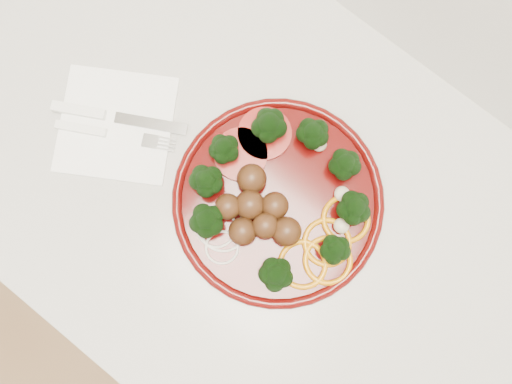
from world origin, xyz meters
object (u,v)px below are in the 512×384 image
Objects in this scene: knife at (101,114)px; napkin at (116,124)px; plate at (277,200)px; fork at (95,131)px.

napkin is at bearing -22.66° from knife.
fork is at bearing -162.52° from plate.
napkin is at bearing -167.18° from plate.
knife is (-0.02, -0.00, 0.01)m from napkin.
plate is at bearing -10.91° from fork.
napkin is 1.00× the size of fork.
knife reaches higher than napkin.
plate reaches higher than fork.
knife reaches higher than fork.
fork is (-0.26, -0.08, -0.01)m from plate.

